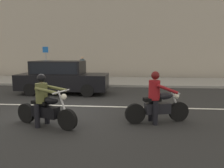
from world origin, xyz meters
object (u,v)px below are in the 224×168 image
motorcycle_with_rider_crimson (157,102)px  parked_sedan_black (62,77)px  motorcycle_with_rider_olive (45,105)px  street_sign_post (46,59)px  pedestrian_bystander (82,66)px

motorcycle_with_rider_crimson → parked_sedan_black: size_ratio=0.43×
motorcycle_with_rider_crimson → parked_sedan_black: parked_sedan_black is taller
motorcycle_with_rider_olive → street_sign_post: street_sign_post is taller
street_sign_post → pedestrian_bystander: size_ratio=1.44×
parked_sedan_black → pedestrian_bystander: (0.01, 4.75, 0.27)m
motorcycle_with_rider_crimson → street_sign_post: bearing=127.8°
motorcycle_with_rider_olive → parked_sedan_black: parked_sedan_black is taller
parked_sedan_black → pedestrian_bystander: size_ratio=2.69×
motorcycle_with_rider_crimson → motorcycle_with_rider_olive: bearing=-169.3°
pedestrian_bystander → motorcycle_with_rider_crimson: bearing=-64.1°
street_sign_post → motorcycle_with_rider_olive: bearing=-68.0°
motorcycle_with_rider_olive → motorcycle_with_rider_crimson: bearing=10.7°
street_sign_post → pedestrian_bystander: street_sign_post is taller
street_sign_post → pedestrian_bystander: bearing=-8.0°
parked_sedan_black → pedestrian_bystander: pedestrian_bystander is taller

